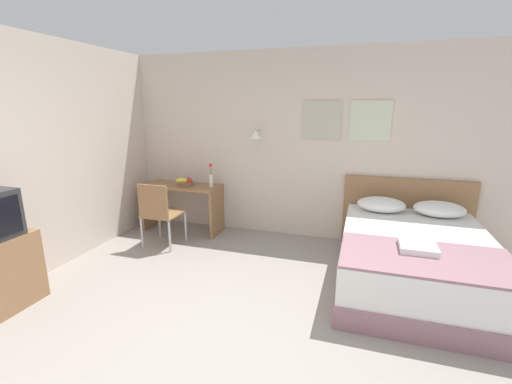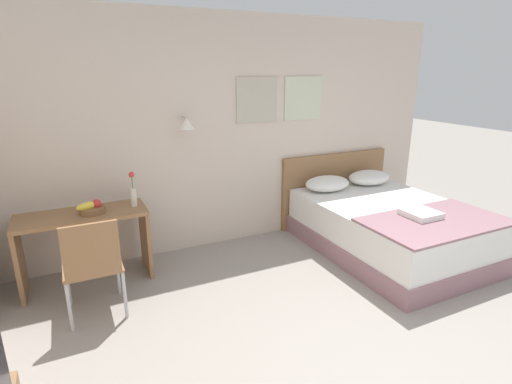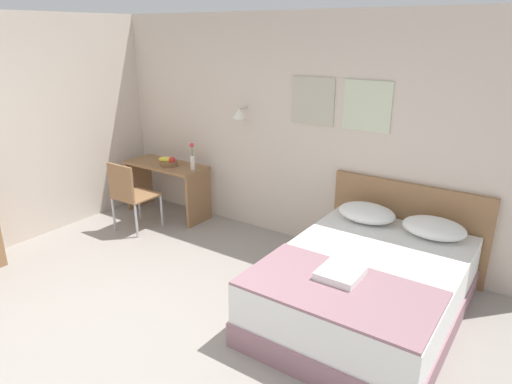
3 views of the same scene
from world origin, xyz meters
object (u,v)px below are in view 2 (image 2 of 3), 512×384
at_px(bed, 389,228).
at_px(folded_towel_near_foot, 421,214).
at_px(headboard, 334,188).
at_px(pillow_right, 369,177).
at_px(fruit_bowl, 92,208).
at_px(flower_vase, 133,193).
at_px(desk, 84,235).
at_px(pillow_left, 327,184).
at_px(throw_blanket, 436,221).
at_px(desk_chair, 92,261).

relative_size(bed, folded_towel_near_foot, 6.26).
bearing_deg(headboard, pillow_right, -40.99).
height_order(fruit_bowl, flower_vase, flower_vase).
distance_m(bed, folded_towel_near_foot, 0.58).
height_order(bed, flower_vase, flower_vase).
bearing_deg(headboard, desk, -174.42).
bearing_deg(pillow_left, fruit_bowl, -178.85).
relative_size(headboard, fruit_bowl, 6.01).
bearing_deg(flower_vase, fruit_bowl, -174.95).
height_order(headboard, pillow_right, headboard).
xyz_separation_m(fruit_bowl, flower_vase, (0.40, 0.04, 0.09)).
distance_m(throw_blanket, folded_towel_near_foot, 0.16).
distance_m(bed, desk, 3.30).
relative_size(pillow_right, folded_towel_near_foot, 1.78).
height_order(throw_blanket, fruit_bowl, fruit_bowl).
relative_size(headboard, desk, 1.38).
xyz_separation_m(throw_blanket, flower_vase, (-2.71, 1.37, 0.29)).
height_order(pillow_left, flower_vase, flower_vase).
distance_m(throw_blanket, flower_vase, 3.05).
distance_m(bed, fruit_bowl, 3.23).
bearing_deg(desk_chair, folded_towel_near_foot, -9.82).
bearing_deg(bed, desk_chair, 178.55).
bearing_deg(desk, flower_vase, 0.05).
xyz_separation_m(throw_blanket, desk, (-3.20, 1.37, -0.07)).
relative_size(pillow_right, desk_chair, 0.66).
xyz_separation_m(pillow_left, desk, (-2.86, -0.02, -0.15)).
bearing_deg(bed, pillow_left, 113.30).
xyz_separation_m(desk, fruit_bowl, (0.10, -0.03, 0.27)).
relative_size(pillow_left, pillow_right, 1.00).
relative_size(throw_blanket, desk, 1.24).
xyz_separation_m(pillow_left, desk_chair, (-2.84, -0.70, -0.13)).
relative_size(desk_chair, flower_vase, 2.55).
distance_m(bed, pillow_right, 0.93).
height_order(bed, desk_chair, desk_chair).
relative_size(fruit_bowl, flower_vase, 0.77).
xyz_separation_m(pillow_left, flower_vase, (-2.37, -0.02, 0.21)).
distance_m(headboard, flower_vase, 2.75).
height_order(headboard, desk_chair, headboard).
xyz_separation_m(throw_blanket, fruit_bowl, (-3.10, 1.33, 0.19)).
bearing_deg(bed, pillow_right, 66.70).
bearing_deg(headboard, pillow_left, -139.01).
relative_size(headboard, flower_vase, 4.63).
height_order(throw_blanket, desk, desk).
height_order(headboard, fruit_bowl, headboard).
relative_size(bed, headboard, 1.28).
xyz_separation_m(throw_blanket, folded_towel_near_foot, (-0.06, 0.15, 0.04)).
relative_size(desk, fruit_bowl, 4.36).
xyz_separation_m(throw_blanket, desk_chair, (-3.18, 0.69, -0.06)).
bearing_deg(pillow_right, headboard, 139.01).
distance_m(folded_towel_near_foot, fruit_bowl, 3.27).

